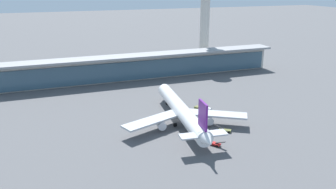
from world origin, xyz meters
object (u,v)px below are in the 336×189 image
at_px(service_truck_near_nose_olive, 204,109).
at_px(safety_cone_bravo, 208,144).
at_px(airliner_on_stand, 182,111).
at_px(safety_cone_alpha, 213,144).
at_px(service_truck_under_wing_olive, 224,130).
at_px(control_tower, 205,14).
at_px(service_truck_mid_apron_red, 215,143).

xyz_separation_m(service_truck_near_nose_olive, safety_cone_bravo, (-12.69, -29.87, -1.39)).
bearing_deg(airliner_on_stand, safety_cone_alpha, -81.12).
height_order(service_truck_near_nose_olive, safety_cone_alpha, service_truck_near_nose_olive).
relative_size(service_truck_under_wing_olive, control_tower, 0.09).
height_order(safety_cone_alpha, safety_cone_bravo, same).
distance_m(service_truck_near_nose_olive, service_truck_mid_apron_red, 33.06).
bearing_deg(control_tower, airliner_on_stand, -120.60).
height_order(airliner_on_stand, safety_cone_bravo, airliner_on_stand).
distance_m(airliner_on_stand, service_truck_near_nose_olive, 17.61).
relative_size(airliner_on_stand, service_truck_near_nose_olive, 7.93).
height_order(airliner_on_stand, service_truck_near_nose_olive, airliner_on_stand).
xyz_separation_m(airliner_on_stand, service_truck_mid_apron_red, (3.83, -22.24, -4.93)).
height_order(service_truck_mid_apron_red, safety_cone_bravo, service_truck_mid_apron_red).
bearing_deg(service_truck_near_nose_olive, airliner_on_stand, -148.30).
bearing_deg(safety_cone_alpha, control_tower, 65.82).
distance_m(service_truck_near_nose_olive, safety_cone_alpha, 32.75).
relative_size(control_tower, safety_cone_bravo, 93.74).
height_order(service_truck_near_nose_olive, service_truck_mid_apron_red, service_truck_near_nose_olive).
relative_size(airliner_on_stand, safety_cone_alpha, 97.75).
bearing_deg(airliner_on_stand, service_truck_under_wing_olive, -45.38).
bearing_deg(safety_cone_bravo, safety_cone_alpha, -30.57).
relative_size(service_truck_mid_apron_red, control_tower, 0.10).
bearing_deg(control_tower, safety_cone_bravo, -114.97).
bearing_deg(service_truck_mid_apron_red, service_truck_under_wing_olive, 45.22).
distance_m(safety_cone_alpha, safety_cone_bravo, 1.74).
distance_m(service_truck_near_nose_olive, control_tower, 98.63).
bearing_deg(service_truck_near_nose_olive, service_truck_mid_apron_red, -109.01).
bearing_deg(service_truck_near_nose_olive, control_tower, 64.34).
distance_m(service_truck_mid_apron_red, safety_cone_alpha, 0.82).
bearing_deg(service_truck_mid_apron_red, service_truck_near_nose_olive, 70.99).
distance_m(service_truck_mid_apron_red, control_tower, 130.22).
bearing_deg(service_truck_near_nose_olive, service_truck_under_wing_olive, -94.34).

